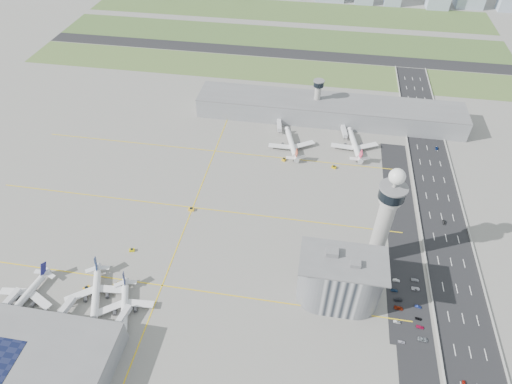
% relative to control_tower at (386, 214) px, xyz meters
% --- Properties ---
extents(ground, '(1000.00, 1000.00, 0.00)m').
position_rel_control_tower_xyz_m(ground, '(-72.00, -8.00, -35.04)').
color(ground, gray).
extents(grass_strip_0, '(480.00, 50.00, 0.08)m').
position_rel_control_tower_xyz_m(grass_strip_0, '(-92.00, 217.00, -35.00)').
color(grass_strip_0, '#4A6630').
rests_on(grass_strip_0, ground).
extents(grass_strip_1, '(480.00, 60.00, 0.08)m').
position_rel_control_tower_xyz_m(grass_strip_1, '(-92.00, 292.00, -35.00)').
color(grass_strip_1, '#47632F').
rests_on(grass_strip_1, ground).
extents(grass_strip_2, '(480.00, 70.00, 0.08)m').
position_rel_control_tower_xyz_m(grass_strip_2, '(-92.00, 372.00, -35.00)').
color(grass_strip_2, '#506A32').
rests_on(grass_strip_2, ground).
extents(runway, '(480.00, 22.00, 0.10)m').
position_rel_control_tower_xyz_m(runway, '(-92.00, 254.00, -34.98)').
color(runway, black).
rests_on(runway, ground).
extents(highway, '(28.00, 500.00, 0.10)m').
position_rel_control_tower_xyz_m(highway, '(43.00, -8.00, -34.99)').
color(highway, black).
rests_on(highway, ground).
extents(barrier_left, '(0.60, 500.00, 1.20)m').
position_rel_control_tower_xyz_m(barrier_left, '(29.00, -8.00, -34.44)').
color(barrier_left, '#9E9E99').
rests_on(barrier_left, ground).
extents(barrier_right, '(0.60, 500.00, 1.20)m').
position_rel_control_tower_xyz_m(barrier_right, '(57.00, -8.00, -34.44)').
color(barrier_right, '#9E9E99').
rests_on(barrier_right, ground).
extents(landside_road, '(18.00, 260.00, 0.08)m').
position_rel_control_tower_xyz_m(landside_road, '(18.00, -18.00, -35.00)').
color(landside_road, black).
rests_on(landside_road, ground).
extents(parking_lot, '(20.00, 44.00, 0.10)m').
position_rel_control_tower_xyz_m(parking_lot, '(16.00, -30.00, -34.99)').
color(parking_lot, black).
rests_on(parking_lot, ground).
extents(taxiway_line_h_0, '(260.00, 0.60, 0.01)m').
position_rel_control_tower_xyz_m(taxiway_line_h_0, '(-112.00, -38.00, -35.04)').
color(taxiway_line_h_0, yellow).
rests_on(taxiway_line_h_0, ground).
extents(taxiway_line_h_1, '(260.00, 0.60, 0.01)m').
position_rel_control_tower_xyz_m(taxiway_line_h_1, '(-112.00, 22.00, -35.04)').
color(taxiway_line_h_1, yellow).
rests_on(taxiway_line_h_1, ground).
extents(taxiway_line_h_2, '(260.00, 0.60, 0.01)m').
position_rel_control_tower_xyz_m(taxiway_line_h_2, '(-112.00, 82.00, -35.04)').
color(taxiway_line_h_2, yellow).
rests_on(taxiway_line_h_2, ground).
extents(taxiway_line_v, '(0.60, 260.00, 0.01)m').
position_rel_control_tower_xyz_m(taxiway_line_v, '(-112.00, 22.00, -35.04)').
color(taxiway_line_v, yellow).
rests_on(taxiway_line_v, ground).
extents(control_tower, '(14.00, 14.00, 64.50)m').
position_rel_control_tower_xyz_m(control_tower, '(0.00, 0.00, 0.00)').
color(control_tower, '#ADAAA5').
rests_on(control_tower, ground).
extents(secondary_tower, '(8.60, 8.60, 31.90)m').
position_rel_control_tower_xyz_m(secondary_tower, '(-42.00, 142.00, -16.24)').
color(secondary_tower, '#ADAAA5').
rests_on(secondary_tower, ground).
extents(admin_building, '(42.00, 24.00, 33.50)m').
position_rel_control_tower_xyz_m(admin_building, '(-20.01, -30.00, -19.74)').
color(admin_building, '#B2B2B7').
rests_on(admin_building, ground).
extents(terminal_pier, '(210.00, 32.00, 15.80)m').
position_rel_control_tower_xyz_m(terminal_pier, '(-32.00, 140.00, -27.14)').
color(terminal_pier, gray).
rests_on(terminal_pier, ground).
extents(near_terminal, '(84.00, 42.00, 13.00)m').
position_rel_control_tower_xyz_m(near_terminal, '(-160.07, -90.02, -28.62)').
color(near_terminal, gray).
rests_on(near_terminal, ground).
extents(airplane_near_a, '(37.21, 41.80, 10.40)m').
position_rel_control_tower_xyz_m(airplane_near_a, '(-178.12, -58.73, -29.84)').
color(airplane_near_a, white).
rests_on(airplane_near_a, ground).
extents(airplane_near_b, '(43.78, 47.00, 10.61)m').
position_rel_control_tower_xyz_m(airplane_near_b, '(-143.04, -50.54, -29.74)').
color(airplane_near_b, white).
rests_on(airplane_near_b, ground).
extents(airplane_near_c, '(40.18, 43.29, 9.84)m').
position_rel_control_tower_xyz_m(airplane_near_c, '(-125.31, -55.76, -30.12)').
color(airplane_near_c, white).
rests_on(airplane_near_c, ground).
extents(airplane_far_a, '(45.32, 49.53, 11.58)m').
position_rel_control_tower_xyz_m(airplane_far_a, '(-56.97, 96.48, -29.25)').
color(airplane_far_a, white).
rests_on(airplane_far_a, ground).
extents(airplane_far_b, '(43.25, 48.17, 11.74)m').
position_rel_control_tower_xyz_m(airplane_far_b, '(-10.84, 103.11, -29.17)').
color(airplane_far_b, white).
rests_on(airplane_far_b, ground).
extents(jet_bridge_near_0, '(5.39, 14.31, 5.70)m').
position_rel_control_tower_xyz_m(jet_bridge_near_0, '(-185.00, -69.00, -32.19)').
color(jet_bridge_near_0, silver).
rests_on(jet_bridge_near_0, ground).
extents(jet_bridge_near_1, '(5.39, 14.31, 5.70)m').
position_rel_control_tower_xyz_m(jet_bridge_near_1, '(-155.00, -69.00, -32.19)').
color(jet_bridge_near_1, silver).
rests_on(jet_bridge_near_1, ground).
extents(jet_bridge_near_2, '(5.39, 14.31, 5.70)m').
position_rel_control_tower_xyz_m(jet_bridge_near_2, '(-125.00, -69.00, -32.19)').
color(jet_bridge_near_2, silver).
rests_on(jet_bridge_near_2, ground).
extents(jet_bridge_far_0, '(5.39, 14.31, 5.70)m').
position_rel_control_tower_xyz_m(jet_bridge_far_0, '(-70.00, 124.00, -32.19)').
color(jet_bridge_far_0, silver).
rests_on(jet_bridge_far_0, ground).
extents(jet_bridge_far_1, '(5.39, 14.31, 5.70)m').
position_rel_control_tower_xyz_m(jet_bridge_far_1, '(-20.00, 124.00, -32.19)').
color(jet_bridge_far_1, silver).
rests_on(jet_bridge_far_1, ground).
extents(tug_0, '(4.30, 4.35, 2.11)m').
position_rel_control_tower_xyz_m(tug_0, '(-150.33, -47.05, -33.99)').
color(tug_0, gold).
rests_on(tug_0, ground).
extents(tug_1, '(3.27, 2.64, 1.66)m').
position_rel_control_tower_xyz_m(tug_1, '(-136.74, -18.05, -34.21)').
color(tug_1, yellow).
rests_on(tug_1, ground).
extents(tug_2, '(3.89, 3.95, 1.91)m').
position_rel_control_tower_xyz_m(tug_2, '(-135.73, -42.16, -34.09)').
color(tug_2, gold).
rests_on(tug_2, ground).
extents(tug_3, '(3.60, 2.61, 2.00)m').
position_rel_control_tower_xyz_m(tug_3, '(-112.23, 19.52, -34.04)').
color(tug_3, yellow).
rests_on(tug_3, ground).
extents(tug_4, '(3.18, 3.80, 1.89)m').
position_rel_control_tower_xyz_m(tug_4, '(-60.43, 79.58, -34.10)').
color(tug_4, '#EDB40F').
rests_on(tug_4, ground).
extents(tug_5, '(3.66, 3.04, 1.82)m').
position_rel_control_tower_xyz_m(tug_5, '(-24.76, 76.87, -34.13)').
color(tug_5, '#CDA102').
rests_on(tug_5, ground).
extents(car_lot_0, '(3.28, 1.35, 1.11)m').
position_rel_control_tower_xyz_m(car_lot_0, '(11.49, -50.23, -34.48)').
color(car_lot_0, silver).
rests_on(car_lot_0, ground).
extents(car_lot_1, '(3.60, 1.42, 1.17)m').
position_rel_control_tower_xyz_m(car_lot_1, '(10.13, -39.76, -34.46)').
color(car_lot_1, '#ABACAF').
rests_on(car_lot_1, ground).
extents(car_lot_2, '(4.58, 2.36, 1.24)m').
position_rel_control_tower_xyz_m(car_lot_2, '(11.54, -31.56, -34.42)').
color(car_lot_2, maroon).
rests_on(car_lot_2, ground).
extents(car_lot_3, '(4.55, 2.44, 1.25)m').
position_rel_control_tower_xyz_m(car_lot_3, '(11.84, -26.57, -34.41)').
color(car_lot_3, '#212228').
rests_on(car_lot_3, ground).
extents(car_lot_4, '(3.77, 1.63, 1.27)m').
position_rel_control_tower_xyz_m(car_lot_4, '(10.12, -21.01, -34.41)').
color(car_lot_4, navy).
rests_on(car_lot_4, ground).
extents(car_lot_5, '(3.82, 1.49, 1.24)m').
position_rel_control_tower_xyz_m(car_lot_5, '(11.52, -14.34, -34.42)').
color(car_lot_5, silver).
rests_on(car_lot_5, ground).
extents(car_lot_6, '(4.92, 2.69, 1.31)m').
position_rel_control_tower_xyz_m(car_lot_6, '(21.64, -47.26, -34.39)').
color(car_lot_6, gray).
rests_on(car_lot_6, ground).
extents(car_lot_7, '(3.94, 2.01, 1.09)m').
position_rel_control_tower_xyz_m(car_lot_7, '(21.12, -40.69, -34.49)').
color(car_lot_7, '#B51042').
rests_on(car_lot_7, ground).
extents(car_lot_8, '(3.33, 1.60, 1.10)m').
position_rel_control_tower_xyz_m(car_lot_8, '(20.83, -36.09, -34.49)').
color(car_lot_8, black).
rests_on(car_lot_8, ground).
extents(car_lot_9, '(3.48, 1.65, 1.10)m').
position_rel_control_tower_xyz_m(car_lot_9, '(21.46, -29.06, -34.49)').
color(car_lot_9, navy).
rests_on(car_lot_9, ground).
extents(car_lot_10, '(4.45, 2.07, 1.23)m').
position_rel_control_tower_xyz_m(car_lot_10, '(21.30, -18.10, -34.42)').
color(car_lot_10, white).
rests_on(car_lot_10, ground).
extents(car_lot_11, '(4.12, 1.79, 1.18)m').
position_rel_control_tower_xyz_m(car_lot_11, '(21.63, -12.36, -34.45)').
color(car_lot_11, '#A2A4AE').
rests_on(car_lot_11, ground).
extents(car_hw_0, '(1.98, 3.72, 1.20)m').
position_rel_control_tower_xyz_m(car_hw_0, '(37.05, -66.36, -34.44)').
color(car_hw_0, '#AA1A0E').
rests_on(car_hw_0, ground).
extents(car_hw_1, '(1.45, 3.70, 1.20)m').
position_rel_control_tower_xyz_m(car_hw_1, '(43.56, 34.47, -34.44)').
color(car_hw_1, black).
rests_on(car_hw_1, ground).
extents(car_hw_2, '(2.46, 4.27, 1.12)m').
position_rel_control_tower_xyz_m(car_hw_2, '(49.79, 111.74, -34.48)').
color(car_hw_2, navy).
rests_on(car_hw_2, ground).
extents(car_hw_4, '(1.53, 3.69, 1.25)m').
position_rel_control_tower_xyz_m(car_hw_4, '(35.35, 174.04, -34.42)').
color(car_hw_4, '#9E9FA0').
rests_on(car_hw_4, ground).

